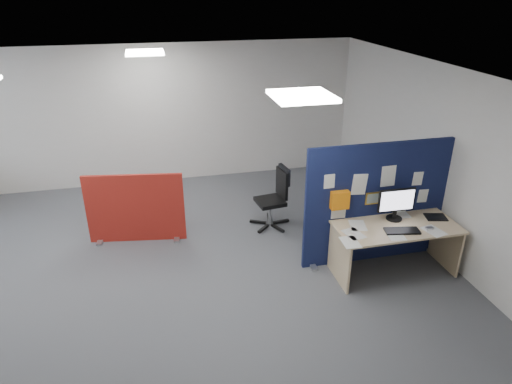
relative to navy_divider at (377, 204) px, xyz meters
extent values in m
plane|color=#4C4F54|center=(-3.46, 0.16, -0.89)|extent=(9.00, 9.00, 0.00)
cube|color=white|center=(-3.46, 0.16, 1.81)|extent=(9.00, 7.00, 0.02)
cube|color=silver|center=(-3.46, 3.66, 0.46)|extent=(9.00, 0.02, 2.70)
cube|color=silver|center=(1.04, 0.16, 0.46)|extent=(0.02, 7.00, 2.70)
cube|color=white|center=(-1.46, -0.84, 1.78)|extent=(0.60, 0.60, 0.04)
cube|color=white|center=(-2.96, 2.66, 1.78)|extent=(0.60, 0.60, 0.04)
cube|color=#10113A|center=(0.02, 0.00, 0.00)|extent=(2.16, 0.06, 1.79)
cube|color=#A4A5AA|center=(-0.91, 0.00, -0.87)|extent=(0.08, 0.30, 0.04)
cube|color=#A4A5AA|center=(0.95, 0.00, -0.87)|extent=(0.08, 0.30, 0.04)
cube|color=white|center=(-0.75, -0.03, 0.43)|extent=(0.15, 0.01, 0.20)
cube|color=white|center=(-0.32, -0.03, 0.34)|extent=(0.21, 0.01, 0.30)
cube|color=white|center=(0.10, -0.03, 0.42)|extent=(0.21, 0.01, 0.30)
cube|color=white|center=(0.56, -0.03, 0.34)|extent=(0.15, 0.01, 0.20)
cube|color=white|center=(-0.59, -0.03, 0.01)|extent=(0.21, 0.01, 0.30)
cube|color=white|center=(0.35, -0.03, -0.08)|extent=(0.21, 0.01, 0.30)
cube|color=white|center=(0.68, -0.03, 0.06)|extent=(0.15, 0.01, 0.20)
cube|color=white|center=(-0.12, -0.03, -0.39)|extent=(0.21, 0.01, 0.30)
cube|color=gold|center=(-0.08, -0.03, 0.11)|extent=(0.24, 0.01, 0.18)
cube|color=orange|center=(-0.60, -0.08, 0.16)|extent=(0.25, 0.10, 0.25)
cube|color=beige|center=(0.12, -0.40, -0.18)|extent=(1.67, 0.74, 0.03)
cube|color=beige|center=(-0.69, -0.40, -0.54)|extent=(0.03, 0.68, 0.70)
cube|color=beige|center=(0.92, -0.40, -0.54)|extent=(0.03, 0.68, 0.70)
cube|color=beige|center=(0.12, -0.06, -0.34)|extent=(1.50, 0.02, 0.30)
cylinder|color=black|center=(0.17, -0.20, -0.15)|extent=(0.22, 0.22, 0.02)
cube|color=black|center=(0.17, -0.20, -0.09)|extent=(0.04, 0.03, 0.11)
cube|color=black|center=(0.17, -0.20, 0.13)|extent=(0.52, 0.05, 0.33)
cube|color=silver|center=(0.17, -0.22, 0.13)|extent=(0.48, 0.02, 0.29)
cube|color=black|center=(0.10, -0.54, -0.15)|extent=(0.48, 0.26, 0.02)
cube|color=#A4A5AA|center=(0.49, -0.57, -0.15)|extent=(0.10, 0.07, 0.03)
cube|color=black|center=(0.76, -0.29, -0.15)|extent=(0.32, 0.28, 0.01)
cube|color=maroon|center=(-3.33, 1.31, -0.33)|extent=(1.48, 0.28, 1.12)
cube|color=#A4A5AA|center=(-3.93, 1.31, -0.87)|extent=(0.08, 0.30, 0.04)
cube|color=#A4A5AA|center=(-2.74, 1.31, -0.87)|extent=(0.08, 0.30, 0.04)
cube|color=black|center=(-1.00, 1.31, -0.85)|extent=(0.28, 0.08, 0.04)
cube|color=black|center=(-1.17, 1.48, -0.85)|extent=(0.10, 0.28, 0.04)
cube|color=black|center=(-1.38, 1.38, -0.85)|extent=(0.27, 0.17, 0.04)
cube|color=black|center=(-1.35, 1.14, -0.85)|extent=(0.23, 0.23, 0.04)
cube|color=black|center=(-1.11, 1.10, -0.85)|extent=(0.16, 0.27, 0.04)
cylinder|color=#A4A5AA|center=(-1.20, 1.28, -0.66)|extent=(0.06, 0.06, 0.39)
cube|color=black|center=(-1.20, 1.28, -0.44)|extent=(0.48, 0.48, 0.07)
cube|color=black|center=(-1.00, 1.31, -0.15)|extent=(0.10, 0.39, 0.47)
cube|color=black|center=(-0.96, 1.31, -0.01)|extent=(0.10, 0.36, 0.28)
cube|color=white|center=(-0.54, -0.45, -0.16)|extent=(0.27, 0.34, 0.00)
cube|color=white|center=(-0.39, -0.25, -0.16)|extent=(0.27, 0.34, 0.00)
cube|color=white|center=(0.52, -0.62, -0.16)|extent=(0.27, 0.34, 0.00)
cube|color=white|center=(-0.67, -0.64, -0.16)|extent=(0.23, 0.31, 0.00)
cube|color=white|center=(0.34, -0.07, -0.16)|extent=(0.22, 0.31, 0.00)
cube|color=white|center=(-0.03, -0.60, -0.16)|extent=(0.25, 0.33, 0.00)
camera|label=1|loc=(-2.96, -5.17, 2.83)|focal=32.00mm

